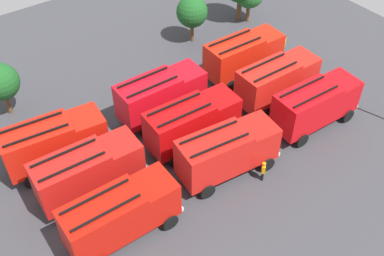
% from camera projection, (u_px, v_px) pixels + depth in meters
% --- Properties ---
extents(ground_plane, '(54.20, 54.20, 0.00)m').
position_uv_depth(ground_plane, '(192.00, 142.00, 34.83)').
color(ground_plane, '#38383D').
extents(fire_truck_0, '(7.23, 2.83, 3.88)m').
position_uv_depth(fire_truck_0, '(120.00, 214.00, 27.35)').
color(fire_truck_0, red).
rests_on(fire_truck_0, ground).
extents(fire_truck_1, '(7.43, 3.41, 3.88)m').
position_uv_depth(fire_truck_1, '(227.00, 151.00, 31.12)').
color(fire_truck_1, red).
rests_on(fire_truck_1, ground).
extents(fire_truck_2, '(7.29, 2.98, 3.88)m').
position_uv_depth(fire_truck_2, '(316.00, 104.00, 34.71)').
color(fire_truck_2, red).
rests_on(fire_truck_2, ground).
extents(fire_truck_3, '(7.28, 2.97, 3.88)m').
position_uv_depth(fire_truck_3, '(88.00, 171.00, 29.83)').
color(fire_truck_3, red).
rests_on(fire_truck_3, ground).
extents(fire_truck_4, '(7.29, 2.98, 3.88)m').
position_uv_depth(fire_truck_4, '(192.00, 122.00, 33.26)').
color(fire_truck_4, '#BD0A0C').
rests_on(fire_truck_4, ground).
extents(fire_truck_5, '(7.23, 2.82, 3.88)m').
position_uv_depth(fire_truck_5, '(277.00, 80.00, 36.89)').
color(fire_truck_5, red).
rests_on(fire_truck_5, ground).
extents(fire_truck_6, '(7.43, 3.40, 3.88)m').
position_uv_depth(fire_truck_6, '(54.00, 141.00, 31.78)').
color(fire_truck_6, red).
rests_on(fire_truck_6, ground).
extents(fire_truck_7, '(7.22, 2.79, 3.88)m').
position_uv_depth(fire_truck_7, '(161.00, 94.00, 35.54)').
color(fire_truck_7, red).
rests_on(fire_truck_7, ground).
extents(fire_truck_8, '(7.25, 2.87, 3.88)m').
position_uv_depth(fire_truck_8, '(244.00, 54.00, 39.49)').
color(fire_truck_8, red).
rests_on(fire_truck_8, ground).
extents(firefighter_0, '(0.46, 0.47, 1.60)m').
position_uv_depth(firefighter_0, '(263.00, 170.00, 31.53)').
color(firefighter_0, black).
rests_on(firefighter_0, ground).
extents(firefighter_1, '(0.39, 0.48, 1.60)m').
position_uv_depth(firefighter_1, '(115.00, 202.00, 29.56)').
color(firefighter_1, black).
rests_on(firefighter_1, ground).
extents(firefighter_2, '(0.46, 0.31, 1.71)m').
position_uv_depth(firefighter_2, '(165.00, 79.00, 38.96)').
color(firefighter_2, black).
rests_on(firefighter_2, ground).
extents(firefighter_3, '(0.28, 0.44, 1.72)m').
position_uv_depth(firefighter_3, '(152.00, 178.00, 30.93)').
color(firefighter_3, black).
rests_on(firefighter_3, ground).
extents(firefighter_4, '(0.48, 0.43, 1.62)m').
position_uv_depth(firefighter_4, '(284.00, 45.00, 42.86)').
color(firefighter_4, black).
rests_on(firefighter_4, ground).
extents(tree_0, '(2.92, 2.92, 4.53)m').
position_uv_depth(tree_0, '(0.00, 82.00, 35.21)').
color(tree_0, brown).
rests_on(tree_0, ground).
extents(tree_1, '(2.94, 2.94, 4.56)m').
position_uv_depth(tree_1, '(192.00, 12.00, 42.97)').
color(tree_1, brown).
rests_on(tree_1, ground).
extents(traffic_cone_0, '(0.48, 0.48, 0.68)m').
position_uv_depth(traffic_cone_0, '(230.00, 60.00, 42.01)').
color(traffic_cone_0, '#F2600C').
rests_on(traffic_cone_0, ground).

